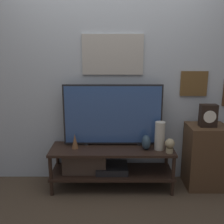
% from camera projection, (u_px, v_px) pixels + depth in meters
% --- Properties ---
extents(ground_plane, '(12.00, 12.00, 0.00)m').
position_uv_depth(ground_plane, '(112.00, 199.00, 2.83)').
color(ground_plane, '#4C3D2D').
extents(wall_back, '(6.40, 0.08, 2.70)m').
position_uv_depth(wall_back, '(112.00, 69.00, 3.02)').
color(wall_back, '#B2BCC6').
rests_on(wall_back, ground_plane).
extents(media_console, '(1.39, 0.44, 0.48)m').
position_uv_depth(media_console, '(102.00, 162.00, 3.01)').
color(media_console, black).
rests_on(media_console, ground_plane).
extents(television, '(1.12, 0.05, 0.71)m').
position_uv_depth(television, '(113.00, 115.00, 2.98)').
color(television, black).
rests_on(television, media_console).
extents(vase_tall_ceramic, '(0.11, 0.11, 0.32)m').
position_uv_depth(vase_tall_ceramic, '(159.00, 136.00, 2.90)').
color(vase_tall_ceramic, beige).
rests_on(vase_tall_ceramic, media_console).
extents(vase_slim_bronze, '(0.08, 0.08, 0.17)m').
position_uv_depth(vase_slim_bronze, '(75.00, 141.00, 2.94)').
color(vase_slim_bronze, brown).
rests_on(vase_slim_bronze, media_console).
extents(vase_urn_stoneware, '(0.10, 0.14, 0.16)m').
position_uv_depth(vase_urn_stoneware, '(146.00, 142.00, 2.92)').
color(vase_urn_stoneware, '#2D4251').
rests_on(vase_urn_stoneware, media_console).
extents(decorative_bust, '(0.10, 0.10, 0.16)m').
position_uv_depth(decorative_bust, '(170.00, 145.00, 2.82)').
color(decorative_bust, tan).
rests_on(decorative_bust, media_console).
extents(side_table, '(0.44, 0.38, 0.74)m').
position_uv_depth(side_table, '(205.00, 156.00, 3.03)').
color(side_table, '#513823').
rests_on(side_table, ground_plane).
extents(mantel_clock, '(0.18, 0.11, 0.25)m').
position_uv_depth(mantel_clock, '(208.00, 116.00, 2.88)').
color(mantel_clock, black).
rests_on(mantel_clock, side_table).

